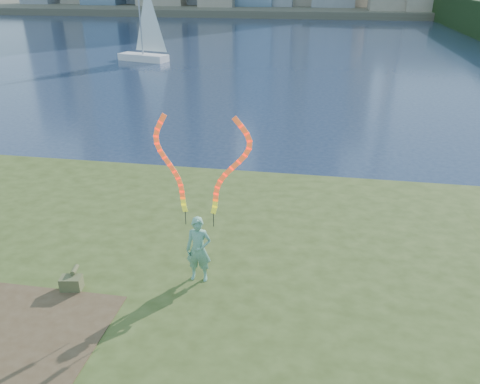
# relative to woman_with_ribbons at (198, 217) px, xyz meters

# --- Properties ---
(ground) EXTENTS (320.00, 320.00, 0.00)m
(ground) POSITION_rel_woman_with_ribbons_xyz_m (-0.68, 0.79, -2.26)
(ground) COLOR #19253E
(ground) RESTS_ON ground
(grassy_knoll) EXTENTS (20.00, 18.00, 0.80)m
(grassy_knoll) POSITION_rel_woman_with_ribbons_xyz_m (-0.68, -1.50, -1.92)
(grassy_knoll) COLOR #344217
(grassy_knoll) RESTS_ON ground
(dirt_patch) EXTENTS (3.20, 3.00, 0.02)m
(dirt_patch) POSITION_rel_woman_with_ribbons_xyz_m (-2.88, -2.41, -1.45)
(dirt_patch) COLOR #47331E
(dirt_patch) RESTS_ON grassy_knoll
(far_shore) EXTENTS (320.00, 40.00, 1.20)m
(far_shore) POSITION_rel_woman_with_ribbons_xyz_m (-0.68, 95.79, -1.66)
(far_shore) COLOR #4F4A3A
(far_shore) RESTS_ON ground
(woman_with_ribbons) EXTENTS (1.98, 0.36, 3.85)m
(woman_with_ribbons) POSITION_rel_woman_with_ribbons_xyz_m (0.00, 0.00, 0.00)
(woman_with_ribbons) COLOR #147144
(woman_with_ribbons) RESTS_ON grassy_knoll
(canvas_bag) EXTENTS (0.46, 0.51, 0.40)m
(canvas_bag) POSITION_rel_woman_with_ribbons_xyz_m (-2.49, -0.83, -1.29)
(canvas_bag) COLOR #4B4A2B
(canvas_bag) RESTS_ON grassy_knoll
(sailboat) EXTENTS (4.67, 2.57, 7.06)m
(sailboat) POSITION_rel_woman_with_ribbons_xyz_m (-12.71, 31.01, -1.04)
(sailboat) COLOR silver
(sailboat) RESTS_ON ground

